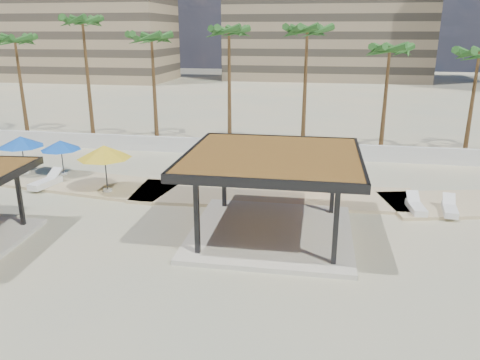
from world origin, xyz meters
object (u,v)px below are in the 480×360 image
(lounger_b, at_px, (450,209))
(lounger_c, at_px, (416,207))
(pavilion_central, at_px, (272,187))
(lounger_a, at_px, (46,182))
(umbrella_a, at_px, (21,142))
(umbrella_c, at_px, (325,156))

(lounger_b, xyz_separation_m, lounger_c, (-1.65, 0.00, 0.00))
(pavilion_central, relative_size, lounger_a, 3.28)
(pavilion_central, xyz_separation_m, lounger_a, (-14.09, 4.23, -1.94))
(pavilion_central, bearing_deg, lounger_b, 23.97)
(pavilion_central, height_order, umbrella_a, pavilion_central)
(pavilion_central, relative_size, umbrella_a, 2.35)
(umbrella_a, bearing_deg, lounger_b, -5.07)
(umbrella_a, height_order, lounger_b, umbrella_a)
(pavilion_central, height_order, lounger_c, pavilion_central)
(lounger_a, relative_size, lounger_b, 1.16)
(umbrella_a, height_order, umbrella_c, umbrella_a)
(lounger_b, bearing_deg, lounger_c, 96.85)
(umbrella_a, height_order, lounger_a, umbrella_a)
(pavilion_central, distance_m, umbrella_c, 7.03)
(umbrella_c, relative_size, lounger_c, 1.57)
(umbrella_a, bearing_deg, pavilion_central, -20.41)
(umbrella_a, relative_size, lounger_c, 1.60)
(umbrella_a, distance_m, lounger_a, 3.91)
(umbrella_c, bearing_deg, lounger_b, -22.43)
(umbrella_c, distance_m, lounger_c, 5.77)
(umbrella_c, relative_size, lounger_a, 1.37)
(lounger_b, height_order, lounger_c, lounger_c)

